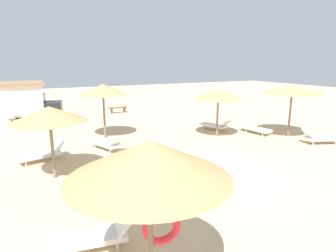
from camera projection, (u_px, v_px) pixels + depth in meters
ground_plane at (204, 172)px, 10.75m from camera, size 80.00×80.00×0.00m
parasol_0 at (292, 90)px, 15.31m from camera, size 3.16×3.16×2.88m
parasol_1 at (149, 161)px, 4.47m from camera, size 2.68×2.68×2.91m
parasol_2 at (218, 94)px, 15.37m from camera, size 2.60×2.60×2.69m
parasol_3 at (103, 90)px, 15.09m from camera, size 2.56×2.56×2.96m
parasol_4 at (49, 114)px, 9.74m from camera, size 2.59×2.59×2.62m
lounger_0 at (320, 138)px, 14.42m from camera, size 1.97×1.30×0.78m
lounger_1 at (95, 235)px, 6.31m from camera, size 1.93×0.95×0.80m
lounger_2 at (215, 125)px, 17.31m from camera, size 1.25×1.99×0.71m
lounger_3 at (107, 143)px, 13.42m from camera, size 1.27×1.96×0.79m
lounger_4 at (43, 154)px, 11.92m from camera, size 1.94×1.07×0.81m
lounger_5 at (255, 128)px, 16.58m from camera, size 0.89×1.97×0.67m
bench_0 at (118, 109)px, 23.20m from camera, size 1.51×0.42×0.49m
bench_1 at (19, 120)px, 18.81m from camera, size 0.59×1.54×0.49m
bench_2 at (22, 120)px, 18.61m from camera, size 1.51×0.45×0.49m
parked_car at (33, 106)px, 21.44m from camera, size 4.25×2.57×1.72m
beach_cabana at (14, 99)px, 21.37m from camera, size 4.28×3.77×2.62m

